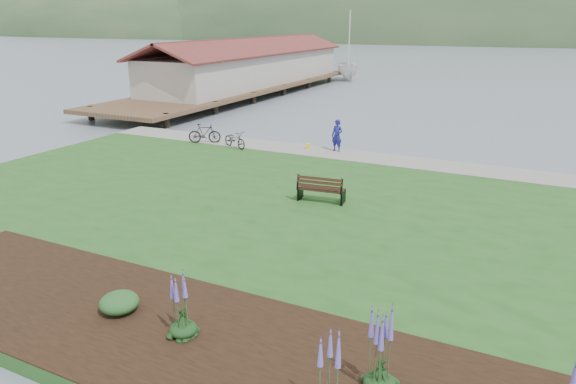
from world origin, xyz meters
name	(u,v)px	position (x,y,z in m)	size (l,w,h in m)	color
ground	(342,212)	(0.00, 0.00, 0.00)	(600.00, 600.00, 0.00)	slate
lawn	(322,225)	(0.00, -2.00, 0.20)	(34.00, 20.00, 0.40)	#1F501C
shoreline_path	(391,160)	(0.00, 6.90, 0.42)	(34.00, 2.20, 0.03)	gray
garden_bed	(312,375)	(3.00, -9.80, 0.42)	(24.00, 4.40, 0.04)	black
pier_pavilion	(250,67)	(-20.00, 27.52, 2.64)	(8.00, 36.00, 5.40)	#4C3826
park_bench	(321,189)	(-0.76, -0.34, 0.95)	(1.84, 0.91, 1.10)	black
person	(337,133)	(-3.06, 7.38, 1.40)	(0.73, 0.50, 2.01)	navy
bicycle_a	(235,139)	(-8.37, 5.76, 0.87)	(1.78, 0.62, 0.93)	black
bicycle_b	(205,133)	(-10.51, 5.97, 0.95)	(1.83, 0.53, 1.10)	black
sailboat	(348,80)	(-15.34, 43.29, 0.00)	(9.82, 10.00, 25.89)	silver
pannier	(308,146)	(-4.65, 7.20, 0.55)	(0.18, 0.29, 0.31)	yellow
echium_0	(328,384)	(3.72, -10.78, 1.17)	(0.62, 0.62, 1.96)	#123313
echium_1	(382,351)	(4.32, -9.64, 1.30)	(0.62, 0.62, 2.01)	#123313
echium_4	(182,308)	(-0.07, -9.83, 1.13)	(0.62, 0.62, 1.75)	#123313
shrub_0	(119,302)	(-2.03, -9.70, 0.67)	(0.93, 0.93, 0.47)	#1E4C21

